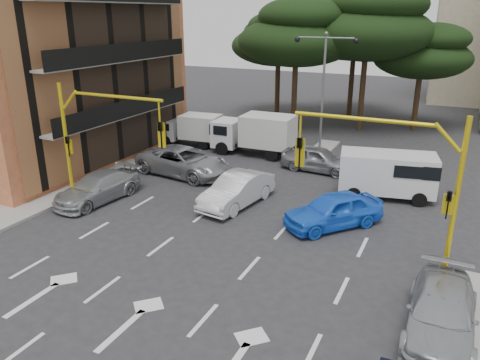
% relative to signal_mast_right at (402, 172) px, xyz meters
% --- Properties ---
extents(ground, '(120.00, 120.00, 0.00)m').
position_rel_signal_mast_right_xyz_m(ground, '(-6.80, -1.99, -3.88)').
color(ground, '#28282B').
rests_on(ground, ground).
extents(median_strip, '(1.40, 6.00, 0.15)m').
position_rel_signal_mast_right_xyz_m(median_strip, '(-6.80, 14.01, -3.81)').
color(median_strip, gray).
rests_on(median_strip, ground).
extents(apartment_orange, '(15.19, 16.15, 13.70)m').
position_rel_signal_mast_right_xyz_m(apartment_orange, '(-24.76, 6.01, 2.97)').
color(apartment_orange, '#AD5036').
rests_on(apartment_orange, ground).
extents(pine_left_near, '(9.15, 9.15, 10.23)m').
position_rel_signal_mast_right_xyz_m(pine_left_near, '(-10.75, 19.96, 3.72)').
color(pine_left_near, '#382616').
rests_on(pine_left_near, ground).
extents(pine_center, '(9.98, 9.98, 11.16)m').
position_rel_signal_mast_right_xyz_m(pine_center, '(-5.75, 21.96, 4.41)').
color(pine_center, '#382616').
rests_on(pine_center, ground).
extents(pine_left_far, '(8.32, 8.32, 9.30)m').
position_rel_signal_mast_right_xyz_m(pine_left_far, '(-13.75, 23.96, 3.03)').
color(pine_left_far, '#382616').
rests_on(pine_left_far, ground).
extents(pine_right, '(7.49, 7.49, 8.37)m').
position_rel_signal_mast_right_xyz_m(pine_right, '(-1.75, 23.96, 2.33)').
color(pine_right, '#382616').
rests_on(pine_right, ground).
extents(pine_back, '(9.15, 9.15, 10.23)m').
position_rel_signal_mast_right_xyz_m(pine_back, '(-7.75, 26.96, 3.72)').
color(pine_back, '#382616').
rests_on(pine_back, ground).
extents(signal_mast_right, '(5.79, 0.37, 6.00)m').
position_rel_signal_mast_right_xyz_m(signal_mast_right, '(0.00, 0.00, 0.00)').
color(signal_mast_right, yellow).
rests_on(signal_mast_right, ground).
extents(signal_mast_left, '(5.79, 0.37, 6.00)m').
position_rel_signal_mast_right_xyz_m(signal_mast_left, '(-13.61, 0.00, 0.00)').
color(signal_mast_left, yellow).
rests_on(signal_mast_left, ground).
extents(street_lamp_center, '(4.16, 0.36, 7.77)m').
position_rel_signal_mast_right_xyz_m(street_lamp_center, '(-6.80, 14.01, 1.54)').
color(street_lamp_center, slate).
rests_on(street_lamp_center, median_strip).
extents(car_white_hatch, '(2.36, 4.92, 1.56)m').
position_rel_signal_mast_right_xyz_m(car_white_hatch, '(-7.90, 3.33, -3.11)').
color(car_white_hatch, silver).
rests_on(car_white_hatch, ground).
extents(car_blue_compact, '(4.34, 4.66, 1.55)m').
position_rel_signal_mast_right_xyz_m(car_blue_compact, '(-2.96, 2.95, -3.11)').
color(car_blue_compact, blue).
rests_on(car_blue_compact, ground).
extents(car_silver_wagon, '(2.50, 5.02, 1.40)m').
position_rel_signal_mast_right_xyz_m(car_silver_wagon, '(-14.52, 0.80, -3.18)').
color(car_silver_wagon, '#9C9FA3').
rests_on(car_silver_wagon, ground).
extents(car_silver_cross_a, '(6.12, 3.38, 1.62)m').
position_rel_signal_mast_right_xyz_m(car_silver_cross_a, '(-12.73, 6.16, -3.07)').
color(car_silver_cross_a, '#94979B').
rests_on(car_silver_cross_a, ground).
extents(car_silver_cross_b, '(4.56, 2.10, 1.51)m').
position_rel_signal_mast_right_xyz_m(car_silver_cross_b, '(-5.80, 10.20, -3.13)').
color(car_silver_cross_b, gray).
rests_on(car_silver_cross_b, ground).
extents(car_silver_parked, '(1.97, 4.79, 1.39)m').
position_rel_signal_mast_right_xyz_m(car_silver_parked, '(1.85, -2.97, -3.19)').
color(car_silver_parked, '#9C9FA4').
rests_on(car_silver_parked, ground).
extents(van_white, '(5.06, 3.05, 2.36)m').
position_rel_signal_mast_right_xyz_m(van_white, '(-1.44, 7.66, -2.70)').
color(van_white, silver).
rests_on(van_white, ground).
extents(box_truck_a, '(4.71, 2.30, 2.25)m').
position_rel_signal_mast_right_xyz_m(box_truck_a, '(-15.80, 12.01, -2.76)').
color(box_truck_a, silver).
rests_on(box_truck_a, ground).
extents(box_truck_b, '(5.63, 2.50, 2.73)m').
position_rel_signal_mast_right_xyz_m(box_truck_b, '(-10.73, 11.82, -2.52)').
color(box_truck_b, silver).
rests_on(box_truck_b, ground).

